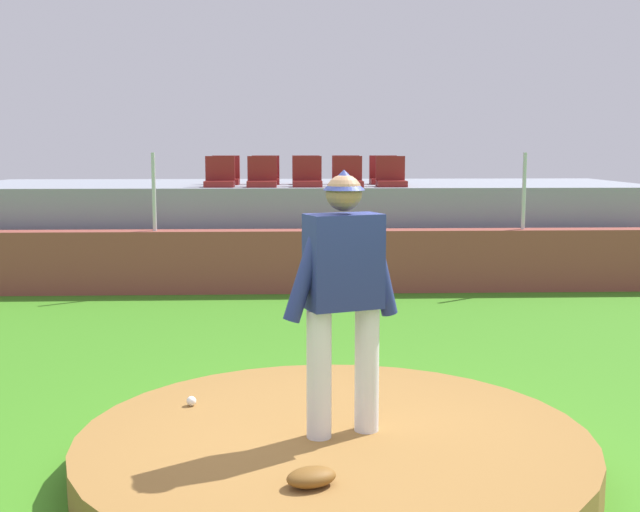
# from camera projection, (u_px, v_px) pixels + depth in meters

# --- Properties ---
(ground_plane) EXTENTS (60.00, 60.00, 0.00)m
(ground_plane) POSITION_uv_depth(u_px,v_px,m) (334.00, 470.00, 5.52)
(ground_plane) COLOR #3A801C
(pitchers_mound) EXTENTS (3.52, 3.52, 0.26)m
(pitchers_mound) POSITION_uv_depth(u_px,v_px,m) (334.00, 452.00, 5.50)
(pitchers_mound) COLOR olive
(pitchers_mound) RESTS_ON ground_plane
(pitcher) EXTENTS (0.82, 0.41, 1.80)m
(pitcher) POSITION_uv_depth(u_px,v_px,m) (344.00, 283.00, 5.34)
(pitcher) COLOR silver
(pitcher) RESTS_ON pitchers_mound
(baseball) EXTENTS (0.07, 0.07, 0.07)m
(baseball) POSITION_uv_depth(u_px,v_px,m) (191.00, 401.00, 6.07)
(baseball) COLOR white
(baseball) RESTS_ON pitchers_mound
(fielding_glove) EXTENTS (0.35, 0.29, 0.11)m
(fielding_glove) POSITION_uv_depth(u_px,v_px,m) (311.00, 477.00, 4.62)
(fielding_glove) COLOR brown
(fielding_glove) RESTS_ON pitchers_mound
(brick_barrier) EXTENTS (13.83, 0.40, 0.96)m
(brick_barrier) POSITION_uv_depth(u_px,v_px,m) (308.00, 261.00, 12.28)
(brick_barrier) COLOR brown
(brick_barrier) RESTS_ON ground_plane
(fence_post_left) EXTENTS (0.06, 0.06, 1.17)m
(fence_post_left) POSITION_uv_depth(u_px,v_px,m) (154.00, 192.00, 12.05)
(fence_post_left) COLOR silver
(fence_post_left) RESTS_ON brick_barrier
(fence_post_right) EXTENTS (0.06, 0.06, 1.17)m
(fence_post_right) POSITION_uv_depth(u_px,v_px,m) (524.00, 191.00, 12.27)
(fence_post_right) COLOR silver
(fence_post_right) RESTS_ON brick_barrier
(bleacher_platform) EXTENTS (11.89, 3.85, 1.57)m
(bleacher_platform) POSITION_uv_depth(u_px,v_px,m) (305.00, 226.00, 14.64)
(bleacher_platform) COLOR gray
(bleacher_platform) RESTS_ON ground_plane
(stadium_chair_0) EXTENTS (0.48, 0.44, 0.50)m
(stadium_chair_0) POSITION_uv_depth(u_px,v_px,m) (220.00, 177.00, 13.08)
(stadium_chair_0) COLOR maroon
(stadium_chair_0) RESTS_ON bleacher_platform
(stadium_chair_1) EXTENTS (0.48, 0.44, 0.50)m
(stadium_chair_1) POSITION_uv_depth(u_px,v_px,m) (262.00, 177.00, 13.08)
(stadium_chair_1) COLOR maroon
(stadium_chair_1) RESTS_ON bleacher_platform
(stadium_chair_2) EXTENTS (0.48, 0.44, 0.50)m
(stadium_chair_2) POSITION_uv_depth(u_px,v_px,m) (307.00, 177.00, 13.15)
(stadium_chair_2) COLOR maroon
(stadium_chair_2) RESTS_ON bleacher_platform
(stadium_chair_3) EXTENTS (0.48, 0.44, 0.50)m
(stadium_chair_3) POSITION_uv_depth(u_px,v_px,m) (348.00, 177.00, 13.14)
(stadium_chair_3) COLOR maroon
(stadium_chair_3) RESTS_ON bleacher_platform
(stadium_chair_4) EXTENTS (0.48, 0.44, 0.50)m
(stadium_chair_4) POSITION_uv_depth(u_px,v_px,m) (391.00, 177.00, 13.19)
(stadium_chair_4) COLOR maroon
(stadium_chair_4) RESTS_ON bleacher_platform
(stadium_chair_5) EXTENTS (0.48, 0.44, 0.50)m
(stadium_chair_5) POSITION_uv_depth(u_px,v_px,m) (226.00, 175.00, 13.95)
(stadium_chair_5) COLOR maroon
(stadium_chair_5) RESTS_ON bleacher_platform
(stadium_chair_6) EXTENTS (0.48, 0.44, 0.50)m
(stadium_chair_6) POSITION_uv_depth(u_px,v_px,m) (266.00, 175.00, 14.00)
(stadium_chair_6) COLOR maroon
(stadium_chair_6) RESTS_ON bleacher_platform
(stadium_chair_7) EXTENTS (0.48, 0.44, 0.50)m
(stadium_chair_7) POSITION_uv_depth(u_px,v_px,m) (306.00, 175.00, 14.03)
(stadium_chair_7) COLOR maroon
(stadium_chair_7) RESTS_ON bleacher_platform
(stadium_chair_8) EXTENTS (0.48, 0.44, 0.50)m
(stadium_chair_8) POSITION_uv_depth(u_px,v_px,m) (346.00, 175.00, 14.07)
(stadium_chair_8) COLOR maroon
(stadium_chair_8) RESTS_ON bleacher_platform
(stadium_chair_9) EXTENTS (0.48, 0.44, 0.50)m
(stadium_chair_9) POSITION_uv_depth(u_px,v_px,m) (384.00, 175.00, 14.08)
(stadium_chair_9) COLOR maroon
(stadium_chair_9) RESTS_ON bleacher_platform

